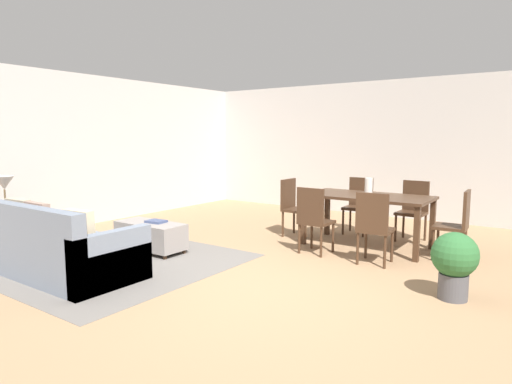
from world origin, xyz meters
name	(u,v)px	position (x,y,z in m)	size (l,w,h in m)	color
ground_plane	(256,286)	(0.00, 0.00, 0.00)	(10.80, 10.80, 0.00)	#9E7A56
wall_back	(403,149)	(0.00, 5.00, 1.35)	(9.00, 0.12, 2.70)	beige
wall_left	(59,151)	(-4.50, 0.50, 1.35)	(0.12, 11.00, 2.70)	beige
area_rug	(109,260)	(-2.11, -0.31, 0.00)	(3.00, 2.80, 0.01)	slate
couch	(54,249)	(-2.19, -1.01, 0.29)	(2.17, 0.97, 0.86)	slate
ottoman_table	(151,235)	(-2.03, 0.33, 0.23)	(1.03, 0.45, 0.41)	gray
side_table	(7,222)	(-3.57, -0.87, 0.43)	(0.40, 0.40, 0.54)	brown
table_lamp	(4,185)	(-3.57, -0.87, 0.95)	(0.26, 0.26, 0.52)	brown
dining_table	(367,201)	(0.32, 2.33, 0.67)	(1.77, 0.91, 0.76)	#422B1C
dining_chair_near_left	(314,217)	(-0.11, 1.51, 0.52)	(0.41, 0.41, 0.92)	#422B1C
dining_chair_near_right	(374,224)	(0.75, 1.48, 0.52)	(0.43, 0.43, 0.92)	#422B1C
dining_chair_far_left	(359,202)	(-0.13, 3.14, 0.52)	(0.42, 0.42, 0.92)	#422B1C
dining_chair_far_right	(413,207)	(0.76, 3.14, 0.52)	(0.42, 0.42, 0.92)	#422B1C
dining_chair_head_east	(458,221)	(1.55, 2.31, 0.52)	(0.42, 0.42, 0.92)	#422B1C
dining_chair_head_west	(293,204)	(-0.91, 2.33, 0.52)	(0.41, 0.41, 0.92)	#422B1C
vase_centerpiece	(369,187)	(0.35, 2.32, 0.88)	(0.11, 0.11, 0.25)	silver
book_on_ottoman	(156,221)	(-1.96, 0.37, 0.43)	(0.26, 0.20, 0.03)	#3F4C72
potted_plant	(455,261)	(1.82, 0.80, 0.39)	(0.45, 0.45, 0.67)	#4C4C51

